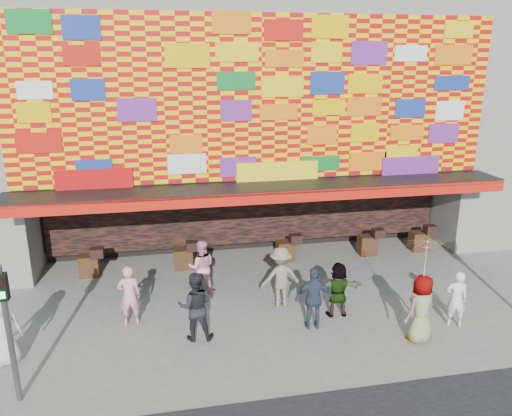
# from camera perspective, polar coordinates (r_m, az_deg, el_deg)

# --- Properties ---
(ground) EXTENTS (90.00, 90.00, 0.00)m
(ground) POSITION_cam_1_polar(r_m,az_deg,el_deg) (13.24, 4.14, -13.90)
(ground) COLOR slate
(ground) RESTS_ON ground
(shop_building) EXTENTS (15.20, 9.40, 10.00)m
(shop_building) POSITION_cam_1_polar(r_m,az_deg,el_deg) (19.44, -1.97, 12.31)
(shop_building) COLOR gray
(shop_building) RESTS_ON ground
(signal_left) EXTENTS (0.22, 0.20, 3.00)m
(signal_left) POSITION_cam_1_polar(r_m,az_deg,el_deg) (11.08, -26.59, -11.29)
(signal_left) COLOR #59595B
(signal_left) RESTS_ON ground
(ped_a) EXTENTS (0.94, 0.77, 1.67)m
(ped_a) POSITION_cam_1_polar(r_m,az_deg,el_deg) (12.94, -26.97, -12.38)
(ped_a) COLOR silver
(ped_a) RESTS_ON ground
(ped_b) EXTENTS (0.60, 0.40, 1.63)m
(ped_b) POSITION_cam_1_polar(r_m,az_deg,el_deg) (13.59, -14.28, -9.65)
(ped_b) COLOR pink
(ped_b) RESTS_ON ground
(ped_c) EXTENTS (0.94, 0.77, 1.78)m
(ped_c) POSITION_cam_1_polar(r_m,az_deg,el_deg) (12.59, -6.95, -11.08)
(ped_c) COLOR black
(ped_c) RESTS_ON ground
(ped_d) EXTENTS (1.17, 0.72, 1.75)m
(ped_d) POSITION_cam_1_polar(r_m,az_deg,el_deg) (14.08, 2.83, -7.88)
(ped_d) COLOR #797058
(ped_d) RESTS_ON ground
(ped_e) EXTENTS (1.01, 0.49, 1.67)m
(ped_e) POSITION_cam_1_polar(r_m,az_deg,el_deg) (13.07, 6.66, -10.22)
(ped_e) COLOR #2E3951
(ped_e) RESTS_ON ground
(ped_f) EXTENTS (1.45, 0.58, 1.53)m
(ped_f) POSITION_cam_1_polar(r_m,az_deg,el_deg) (13.79, 9.35, -9.17)
(ped_f) COLOR gray
(ped_f) RESTS_ON ground
(ped_g) EXTENTS (0.98, 0.80, 1.74)m
(ped_g) POSITION_cam_1_polar(r_m,az_deg,el_deg) (13.07, 18.35, -10.87)
(ped_g) COLOR gray
(ped_g) RESTS_ON ground
(ped_h) EXTENTS (0.64, 0.52, 1.52)m
(ped_h) POSITION_cam_1_polar(r_m,az_deg,el_deg) (14.12, 21.91, -9.60)
(ped_h) COLOR white
(ped_h) RESTS_ON ground
(ped_i) EXTENTS (0.85, 0.69, 1.65)m
(ped_i) POSITION_cam_1_polar(r_m,az_deg,el_deg) (14.90, -6.26, -6.72)
(ped_i) COLOR pink
(ped_i) RESTS_ON ground
(parasol) EXTENTS (1.15, 1.16, 1.92)m
(parasol) POSITION_cam_1_polar(r_m,az_deg,el_deg) (12.53, 18.90, -5.52)
(parasol) COLOR beige
(parasol) RESTS_ON ground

